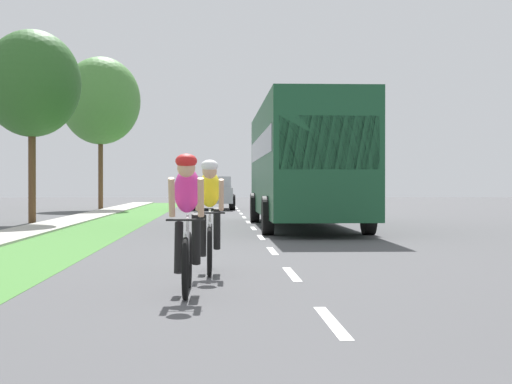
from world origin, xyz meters
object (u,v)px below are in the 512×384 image
Objects in this scene: bus_dark_green at (303,159)px; street_tree_far at (101,101)px; pickup_silver at (213,193)px; cyclist_trailing at (210,215)px; street_tree_near at (32,84)px; cyclist_lead at (187,222)px.

street_tree_far reaches higher than bus_dark_green.
street_tree_far is at bearing 175.48° from pickup_silver.
street_tree_near is (-5.86, 15.39, 3.68)m from cyclist_trailing.
cyclist_trailing is 31.23m from street_tree_far.
cyclist_lead is 32.12m from pickup_silver.
street_tree_near is at bearing 110.83° from cyclist_trailing.
bus_dark_green is 1.86× the size of street_tree_near.
street_tree_far reaches higher than street_tree_near.
cyclist_trailing is 0.22× the size of street_tree_far.
pickup_silver is at bearing 89.80° from cyclist_lead.
cyclist_lead is at bearing -96.09° from cyclist_trailing.
cyclist_trailing is 16.87m from street_tree_near.
pickup_silver is at bearing 90.24° from cyclist_trailing.
bus_dark_green is at bearing 78.25° from cyclist_trailing.
bus_dark_green is (2.84, 14.72, 1.17)m from cyclist_lead.
cyclist_lead is at bearing -72.30° from street_tree_near.
cyclist_lead is 0.15× the size of bus_dark_green.
cyclist_lead is 18.85m from street_tree_near.
pickup_silver is 16.03m from street_tree_near.
bus_dark_green reaches higher than pickup_silver.
cyclist_lead is at bearing -90.20° from pickup_silver.
street_tree_near is (-5.62, 17.61, 3.68)m from cyclist_lead.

